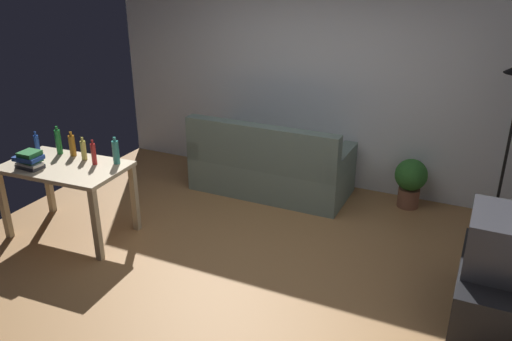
{
  "coord_description": "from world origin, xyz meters",
  "views": [
    {
      "loc": [
        2.06,
        -3.66,
        2.68
      ],
      "look_at": [
        0.1,
        0.5,
        0.75
      ],
      "focal_mm": 36.4,
      "sensor_mm": 36.0,
      "label": 1
    }
  ],
  "objects_px": {
    "tv_stand": "(486,292)",
    "bottle_blue": "(37,145)",
    "bottle_squat": "(83,150)",
    "book_stack": "(29,160)",
    "couch": "(270,168)",
    "tv": "(497,241)",
    "potted_plant": "(411,180)",
    "desk": "(66,175)",
    "bottle_amber": "(72,145)",
    "bottle_tall": "(116,152)",
    "bottle_green": "(58,142)",
    "bottle_red": "(94,154)"
  },
  "relations": [
    {
      "from": "tv_stand",
      "to": "bottle_blue",
      "type": "xyz_separation_m",
      "value": [
        -4.35,
        -0.24,
        0.63
      ]
    },
    {
      "from": "bottle_squat",
      "to": "book_stack",
      "type": "xyz_separation_m",
      "value": [
        -0.32,
        -0.39,
        -0.02
      ]
    },
    {
      "from": "couch",
      "to": "tv",
      "type": "distance_m",
      "value": 2.9
    },
    {
      "from": "tv",
      "to": "potted_plant",
      "type": "bearing_deg",
      "value": 27.0
    },
    {
      "from": "bottle_blue",
      "to": "desk",
      "type": "bearing_deg",
      "value": -12.97
    },
    {
      "from": "bottle_squat",
      "to": "potted_plant",
      "type": "bearing_deg",
      "value": 32.98
    },
    {
      "from": "couch",
      "to": "tv_stand",
      "type": "bearing_deg",
      "value": 149.89
    },
    {
      "from": "tv_stand",
      "to": "book_stack",
      "type": "relative_size",
      "value": 4.08
    },
    {
      "from": "potted_plant",
      "to": "bottle_amber",
      "type": "distance_m",
      "value": 3.67
    },
    {
      "from": "couch",
      "to": "bottle_blue",
      "type": "relative_size",
      "value": 7.48
    },
    {
      "from": "tv",
      "to": "bottle_tall",
      "type": "distance_m",
      "value": 3.47
    },
    {
      "from": "couch",
      "to": "book_stack",
      "type": "relative_size",
      "value": 6.86
    },
    {
      "from": "tv_stand",
      "to": "desk",
      "type": "xyz_separation_m",
      "value": [
        -3.9,
        -0.34,
        0.41
      ]
    },
    {
      "from": "desk",
      "to": "bottle_squat",
      "type": "relative_size",
      "value": 5.23
    },
    {
      "from": "tv_stand",
      "to": "bottle_squat",
      "type": "height_order",
      "value": "bottle_squat"
    },
    {
      "from": "potted_plant",
      "to": "bottle_amber",
      "type": "relative_size",
      "value": 2.22
    },
    {
      "from": "desk",
      "to": "bottle_blue",
      "type": "distance_m",
      "value": 0.51
    },
    {
      "from": "bottle_blue",
      "to": "bottle_green",
      "type": "distance_m",
      "value": 0.22
    },
    {
      "from": "desk",
      "to": "bottle_red",
      "type": "height_order",
      "value": "bottle_red"
    },
    {
      "from": "desk",
      "to": "bottle_amber",
      "type": "height_order",
      "value": "bottle_amber"
    },
    {
      "from": "tv_stand",
      "to": "desk",
      "type": "bearing_deg",
      "value": 95.04
    },
    {
      "from": "tv_stand",
      "to": "bottle_blue",
      "type": "distance_m",
      "value": 4.41
    },
    {
      "from": "couch",
      "to": "potted_plant",
      "type": "height_order",
      "value": "couch"
    },
    {
      "from": "bottle_green",
      "to": "bottle_red",
      "type": "xyz_separation_m",
      "value": [
        0.53,
        -0.08,
        -0.02
      ]
    },
    {
      "from": "desk",
      "to": "bottle_green",
      "type": "distance_m",
      "value": 0.42
    },
    {
      "from": "couch",
      "to": "bottle_blue",
      "type": "xyz_separation_m",
      "value": [
        -1.87,
        -1.68,
        0.56
      ]
    },
    {
      "from": "tv_stand",
      "to": "bottle_amber",
      "type": "xyz_separation_m",
      "value": [
        -4.0,
        -0.11,
        0.63
      ]
    },
    {
      "from": "tv",
      "to": "desk",
      "type": "bearing_deg",
      "value": 95.04
    },
    {
      "from": "bottle_blue",
      "to": "bottle_red",
      "type": "relative_size",
      "value": 0.97
    },
    {
      "from": "couch",
      "to": "potted_plant",
      "type": "distance_m",
      "value": 1.62
    },
    {
      "from": "tv",
      "to": "bottle_tall",
      "type": "bearing_deg",
      "value": 91.52
    },
    {
      "from": "bottle_blue",
      "to": "bottle_green",
      "type": "relative_size",
      "value": 0.83
    },
    {
      "from": "tv",
      "to": "bottle_blue",
      "type": "xyz_separation_m",
      "value": [
        -4.36,
        -0.24,
        0.17
      ]
    },
    {
      "from": "bottle_green",
      "to": "tv",
      "type": "bearing_deg",
      "value": 1.71
    },
    {
      "from": "bottle_blue",
      "to": "book_stack",
      "type": "xyz_separation_m",
      "value": [
        0.21,
        -0.3,
        -0.03
      ]
    },
    {
      "from": "tv",
      "to": "bottle_tall",
      "type": "height_order",
      "value": "bottle_tall"
    },
    {
      "from": "bottle_amber",
      "to": "book_stack",
      "type": "height_order",
      "value": "bottle_amber"
    },
    {
      "from": "tv",
      "to": "bottle_squat",
      "type": "bearing_deg",
      "value": 92.26
    },
    {
      "from": "potted_plant",
      "to": "bottle_amber",
      "type": "height_order",
      "value": "bottle_amber"
    },
    {
      "from": "potted_plant",
      "to": "book_stack",
      "type": "height_order",
      "value": "book_stack"
    },
    {
      "from": "desk",
      "to": "potted_plant",
      "type": "xyz_separation_m",
      "value": [
        3.01,
        2.1,
        -0.32
      ]
    },
    {
      "from": "tv_stand",
      "to": "tv",
      "type": "height_order",
      "value": "tv"
    },
    {
      "from": "couch",
      "to": "bottle_green",
      "type": "xyz_separation_m",
      "value": [
        -1.69,
        -1.56,
        0.59
      ]
    },
    {
      "from": "bottle_squat",
      "to": "bottle_amber",
      "type": "bearing_deg",
      "value": 167.53
    },
    {
      "from": "couch",
      "to": "bottle_red",
      "type": "distance_m",
      "value": 2.09
    },
    {
      "from": "bottle_red",
      "to": "book_stack",
      "type": "distance_m",
      "value": 0.6
    },
    {
      "from": "bottle_green",
      "to": "bottle_amber",
      "type": "height_order",
      "value": "bottle_green"
    },
    {
      "from": "bottle_squat",
      "to": "bottle_red",
      "type": "distance_m",
      "value": 0.19
    },
    {
      "from": "bottle_amber",
      "to": "bottle_tall",
      "type": "height_order",
      "value": "bottle_tall"
    },
    {
      "from": "tv_stand",
      "to": "bottle_tall",
      "type": "bearing_deg",
      "value": 91.52
    }
  ]
}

